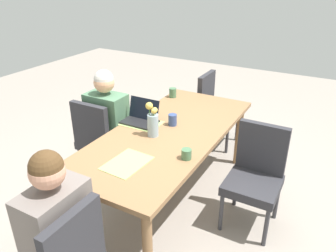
% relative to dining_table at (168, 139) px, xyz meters
% --- Properties ---
extents(ground_plane, '(10.00, 10.00, 0.00)m').
position_rel_dining_table_xyz_m(ground_plane, '(0.00, 0.00, -0.67)').
color(ground_plane, gray).
extents(dining_table, '(2.09, 0.91, 0.74)m').
position_rel_dining_table_xyz_m(dining_table, '(0.00, 0.00, 0.00)').
color(dining_table, olive).
rests_on(dining_table, ground_plane).
extents(chair_far_left_near, '(0.44, 0.44, 0.90)m').
position_rel_dining_table_xyz_m(chair_far_left_near, '(-0.03, 0.78, -0.17)').
color(chair_far_left_near, '#2D2D33').
rests_on(chair_far_left_near, ground_plane).
extents(person_far_left_near, '(0.36, 0.40, 1.19)m').
position_rel_dining_table_xyz_m(person_far_left_near, '(0.04, 0.72, -0.14)').
color(person_far_left_near, '#2D2D33').
rests_on(person_far_left_near, ground_plane).
extents(person_head_left_left_mid, '(0.40, 0.36, 1.19)m').
position_rel_dining_table_xyz_m(person_head_left_left_mid, '(-1.33, 0.01, -0.14)').
color(person_head_left_left_mid, '#2D2D33').
rests_on(person_head_left_left_mid, ground_plane).
extents(chair_head_right_left_far, '(0.44, 0.44, 0.90)m').
position_rel_dining_table_xyz_m(chair_head_right_left_far, '(1.32, 0.07, -0.17)').
color(chair_head_right_left_far, '#2D2D33').
rests_on(chair_head_right_left_far, ground_plane).
extents(chair_near_right_near, '(0.44, 0.44, 0.90)m').
position_rel_dining_table_xyz_m(chair_near_right_near, '(0.11, -0.80, -0.17)').
color(chair_near_right_near, '#2D2D33').
rests_on(chair_near_right_near, ground_plane).
extents(flower_vase, '(0.11, 0.11, 0.31)m').
position_rel_dining_table_xyz_m(flower_vase, '(-0.14, 0.07, 0.21)').
color(flower_vase, '#8EA8B7').
rests_on(flower_vase, dining_table).
extents(placemat_far_left_near, '(0.27, 0.37, 0.00)m').
position_rel_dining_table_xyz_m(placemat_far_left_near, '(0.02, 0.30, 0.08)').
color(placemat_far_left_near, '#9EBC66').
rests_on(placemat_far_left_near, dining_table).
extents(placemat_head_left_left_mid, '(0.37, 0.28, 0.00)m').
position_rel_dining_table_xyz_m(placemat_head_left_left_mid, '(-0.62, 0.01, 0.08)').
color(placemat_head_left_left_mid, '#9EBC66').
rests_on(placemat_head_left_left_mid, dining_table).
extents(laptop_far_left_near, '(0.22, 0.32, 0.21)m').
position_rel_dining_table_xyz_m(laptop_far_left_near, '(0.04, 0.32, 0.12)').
color(laptop_far_left_near, black).
rests_on(laptop_far_left_near, dining_table).
extents(coffee_mug_near_left, '(0.08, 0.08, 0.08)m').
position_rel_dining_table_xyz_m(coffee_mug_near_left, '(-0.35, -0.35, 0.12)').
color(coffee_mug_near_left, '#47704C').
rests_on(coffee_mug_near_left, dining_table).
extents(coffee_mug_near_right, '(0.08, 0.08, 0.10)m').
position_rel_dining_table_xyz_m(coffee_mug_near_right, '(0.78, 0.37, 0.13)').
color(coffee_mug_near_right, '#47704C').
rests_on(coffee_mug_near_right, dining_table).
extents(coffee_mug_centre_left, '(0.08, 0.08, 0.11)m').
position_rel_dining_table_xyz_m(coffee_mug_centre_left, '(0.13, 0.02, 0.13)').
color(coffee_mug_centre_left, '#33477A').
rests_on(coffee_mug_centre_left, dining_table).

